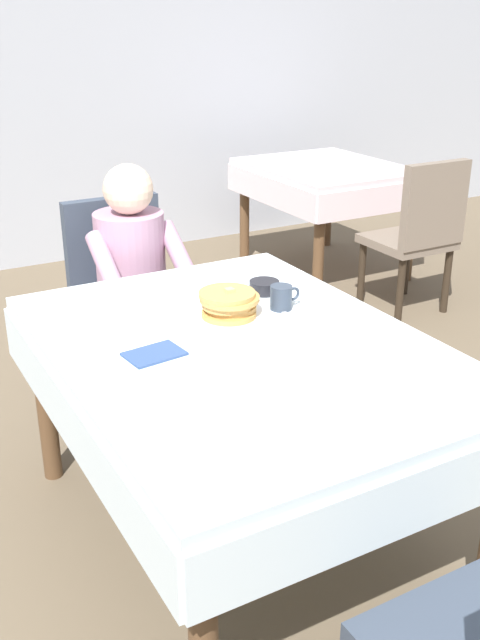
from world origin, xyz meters
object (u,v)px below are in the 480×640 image
at_px(diner_person, 134,270).
at_px(spoon_near_edge, 285,358).
at_px(cup_coffee, 282,297).
at_px(chair_diner, 123,289).
at_px(bowl_butter, 264,287).
at_px(background_chair_empty, 420,228).
at_px(dining_table_main, 240,368).
at_px(plate_breakfast, 230,317).
at_px(breakfast_stack, 229,303).
at_px(knife_right_of_plate, 281,310).
at_px(fork_left_of_plate, 181,332).
at_px(background_table_far, 326,182).

height_order(diner_person, spoon_near_edge, diner_person).
relative_size(cup_coffee, spoon_near_edge, 0.75).
distance_m(chair_diner, diner_person, 0.21).
bearing_deg(spoon_near_edge, bowl_butter, 77.56).
height_order(bowl_butter, background_chair_empty, background_chair_empty).
relative_size(dining_table_main, cup_coffee, 13.49).
height_order(plate_breakfast, bowl_butter, bowl_butter).
xyz_separation_m(plate_breakfast, background_chair_empty, (1.86, 1.11, -0.22)).
relative_size(chair_diner, breakfast_stack, 4.59).
distance_m(cup_coffee, knife_right_of_plate, 0.05).
distance_m(cup_coffee, background_chair_empty, 2.01).
bearing_deg(chair_diner, bowl_butter, 106.63).
relative_size(dining_table_main, plate_breakfast, 5.44).
xyz_separation_m(fork_left_of_plate, background_chair_empty, (2.05, 1.13, -0.21)).
xyz_separation_m(fork_left_of_plate, background_table_far, (2.05, 2.08, -0.12)).
bearing_deg(plate_breakfast, diner_person, 91.00).
bearing_deg(diner_person, background_chair_empty, -171.74).
xyz_separation_m(cup_coffee, bowl_butter, (0.03, 0.17, -0.02)).
xyz_separation_m(cup_coffee, fork_left_of_plate, (-0.39, -0.02, -0.04)).
bearing_deg(fork_left_of_plate, plate_breakfast, -80.28).
distance_m(dining_table_main, background_chair_empty, 2.31).
distance_m(diner_person, knife_right_of_plate, 0.88).
xyz_separation_m(breakfast_stack, spoon_near_edge, (0.00, -0.35, -0.06)).
distance_m(fork_left_of_plate, background_chair_empty, 2.35).
relative_size(dining_table_main, chair_diner, 1.64).
height_order(dining_table_main, fork_left_of_plate, fork_left_of_plate).
bearing_deg(breakfast_stack, fork_left_of_plate, -173.51).
distance_m(fork_left_of_plate, background_table_far, 2.92).
xyz_separation_m(cup_coffee, spoon_near_edge, (-0.20, -0.34, -0.04)).
height_order(chair_diner, background_chair_empty, same).
bearing_deg(fork_left_of_plate, dining_table_main, -136.55).
relative_size(diner_person, spoon_near_edge, 7.47).
height_order(diner_person, breakfast_stack, diner_person).
relative_size(bowl_butter, knife_right_of_plate, 0.55).
relative_size(dining_table_main, background_chair_empty, 1.64).
relative_size(knife_right_of_plate, background_chair_empty, 0.22).
height_order(chair_diner, plate_breakfast, chair_diner).
height_order(breakfast_stack, fork_left_of_plate, breakfast_stack).
height_order(plate_breakfast, breakfast_stack, breakfast_stack).
xyz_separation_m(chair_diner, spoon_near_edge, (0.01, -1.34, 0.21)).
height_order(dining_table_main, breakfast_stack, breakfast_stack).
bearing_deg(knife_right_of_plate, breakfast_stack, 84.40).
bearing_deg(chair_diner, spoon_near_edge, 90.55).
bearing_deg(plate_breakfast, spoon_near_edge, -90.28).
distance_m(chair_diner, background_chair_empty, 1.88).
bearing_deg(chair_diner, knife_right_of_plate, 101.43).
relative_size(diner_person, knife_right_of_plate, 5.60).
xyz_separation_m(diner_person, knife_right_of_plate, (0.20, -0.86, 0.07)).
xyz_separation_m(chair_diner, breakfast_stack, (0.01, -0.99, 0.27)).
height_order(fork_left_of_plate, knife_right_of_plate, same).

